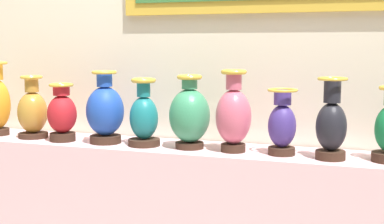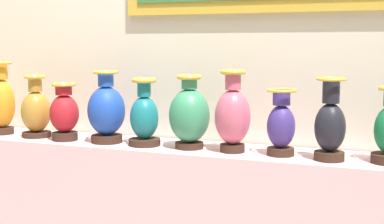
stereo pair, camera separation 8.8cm
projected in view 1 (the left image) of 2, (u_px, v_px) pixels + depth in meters
name	position (u px, v px, depth m)	size (l,w,h in m)	color
back_wall	(210.00, 6.00, 2.72)	(4.46, 0.14, 3.12)	beige
vase_ochre	(33.00, 112.00, 2.82)	(0.15, 0.15, 0.32)	#382319
vase_crimson	(62.00, 114.00, 2.73)	(0.15, 0.15, 0.29)	#382319
vase_sapphire	(105.00, 111.00, 2.67)	(0.18, 0.18, 0.35)	#382319
vase_teal	(144.00, 118.00, 2.60)	(0.15, 0.15, 0.32)	#382319
vase_jade	(190.00, 115.00, 2.53)	(0.19, 0.19, 0.34)	#382319
vase_rose	(233.00, 115.00, 2.45)	(0.16, 0.16, 0.37)	#382319
vase_indigo	(282.00, 124.00, 2.38)	(0.13, 0.13, 0.29)	#382319
vase_onyx	(331.00, 124.00, 2.29)	(0.13, 0.13, 0.34)	#382319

